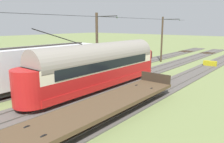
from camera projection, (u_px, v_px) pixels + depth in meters
name	position (u px, v px, depth m)	size (l,w,h in m)	color
ground_plane	(119.00, 82.00, 23.16)	(220.00, 220.00, 0.00)	olive
track_streetcar_siding	(161.00, 89.00, 20.47)	(2.80, 80.00, 0.18)	#56514C
track_adjacent_siding	(121.00, 81.00, 23.38)	(2.80, 80.00, 0.18)	#56514C
track_third_siding	(90.00, 75.00, 26.30)	(2.80, 80.00, 0.18)	#56514C
vintage_streetcar	(100.00, 65.00, 20.43)	(2.65, 16.74, 5.53)	red
boxcar_adjacent	(31.00, 67.00, 20.14)	(2.96, 13.67, 3.85)	silver
flatcar_far_siding	(105.00, 104.00, 14.29)	(2.80, 14.11, 1.60)	brown
catenary_pole_foreground	(162.00, 39.00, 35.23)	(2.96, 0.28, 7.18)	#423323
catenary_pole_mid_near	(98.00, 45.00, 23.71)	(2.96, 0.28, 7.18)	#423323
overhead_wire_run	(60.00, 15.00, 16.32)	(2.75, 49.70, 0.18)	black
track_end_bumper	(210.00, 64.00, 31.93)	(1.80, 0.60, 0.80)	#B2A519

